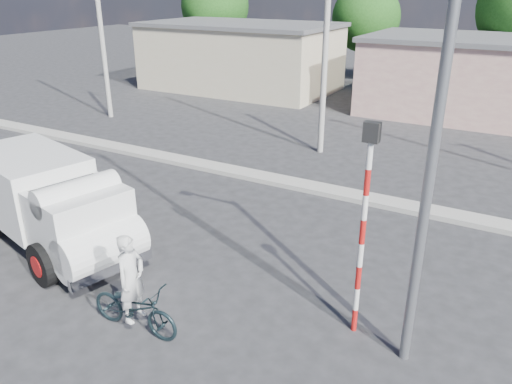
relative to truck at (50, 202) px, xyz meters
The scene contains 9 objects.
ground_plane 5.12m from the truck, 10.04° to the right, with size 120.00×120.00×0.00m, color #2A2A2D.
median 8.73m from the truck, 55.73° to the left, with size 40.00×0.80×0.16m, color #99968E.
truck is the anchor object (origin of this frame).
bicycle 4.56m from the truck, 20.39° to the right, with size 0.72×2.06×1.08m, color black.
cyclist 4.51m from the truck, 20.39° to the right, with size 0.68×0.44×1.85m, color silver.
traffic_pole 8.19m from the truck, ahead, with size 0.28×0.18×4.36m.
streetlight 9.71m from the truck, ahead, with size 2.34×0.22×9.00m.
building_row 21.98m from the truck, 74.24° to the left, with size 37.80×7.30×4.44m.
utility_poles 14.05m from the truck, 53.93° to the left, with size 35.40×0.24×8.00m.
Camera 1 is at (5.60, -6.72, 6.55)m, focal length 35.00 mm.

